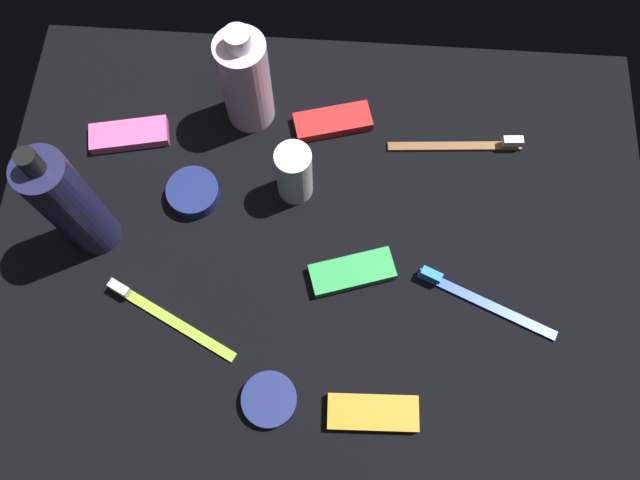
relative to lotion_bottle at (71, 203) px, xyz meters
The scene contains 13 objects.
ground_plane 30.22cm from the lotion_bottle, ahead, with size 84.00×64.00×1.20cm, color black.
lotion_bottle is the anchor object (origin of this frame).
bodywash_bottle 26.07cm from the lotion_bottle, 47.06° to the left, with size 6.43×6.43×16.65cm.
deodorant_stick 26.39cm from the lotion_bottle, 17.64° to the left, with size 4.55×4.55×9.23cm, color silver.
toothbrush_lime 16.97cm from the lotion_bottle, 45.30° to the right, with size 16.65×9.09×2.10cm.
toothbrush_blue 49.41cm from the lotion_bottle, ahead, with size 17.06×8.08×2.10cm.
toothbrush_brown 50.07cm from the lotion_bottle, 18.45° to the left, with size 18.04×2.54×2.10cm.
snack_bar_orange 42.01cm from the lotion_bottle, 29.13° to the right, with size 10.40×4.00×1.50cm, color orange.
snack_bar_red 35.18cm from the lotion_bottle, 31.67° to the left, with size 10.40×4.00×1.50cm, color red.
snack_bar_pink 16.60cm from the lotion_bottle, 83.09° to the left, with size 10.40×4.00×1.50cm, color #E55999.
snack_bar_green 34.01cm from the lotion_bottle, ahead, with size 10.40×4.00×1.50cm, color green.
cream_tin_left 31.96cm from the lotion_bottle, 38.96° to the right, with size 6.44×6.44×1.52cm, color navy.
cream_tin_right 15.54cm from the lotion_bottle, 27.13° to the left, with size 6.75×6.75×2.13cm, color navy.
Camera 1 is at (1.74, -25.91, 73.79)cm, focal length 34.57 mm.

